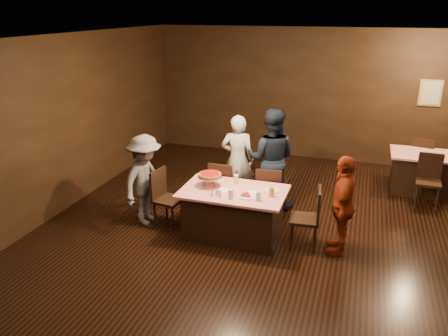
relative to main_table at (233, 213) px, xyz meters
The scene contains 23 objects.
room 2.10m from the main_table, 41.22° to the right, with size 10.00×10.04×3.02m.
main_table is the anchor object (origin of this frame).
back_table 4.13m from the main_table, 43.30° to the left, with size 1.30×0.90×0.77m, color #AC160B.
chair_far_left 0.85m from the main_table, 118.07° to the left, with size 0.42×0.42×0.95m, color black.
chair_far_right 0.85m from the main_table, 61.93° to the left, with size 0.42×0.42×0.95m, color black.
chair_end_left 1.10m from the main_table, behind, with size 0.42×0.42×0.95m, color black.
chair_end_right 1.10m from the main_table, ahead, with size 0.42×0.42×0.95m, color black.
chair_back_near 3.68m from the main_table, 35.34° to the left, with size 0.42×0.42×0.95m, color black.
chair_back_far 4.56m from the main_table, 48.80° to the left, with size 0.42×0.42×0.95m, color black.
diner_white_jacket 1.38m from the main_table, 103.77° to the left, with size 0.60×0.39×1.64m, color beige.
diner_navy_hoodie 1.40m from the main_table, 76.63° to the left, with size 0.87×0.68×1.79m, color black.
diner_grey_knit 1.54m from the main_table, behind, with size 0.98×0.56×1.52m, color slate.
diner_red_shirt 1.66m from the main_table, ahead, with size 0.87×0.36×1.49m, color maroon.
pizza_stand 0.70m from the main_table, behind, with size 0.38×0.38×0.22m.
plate_with_slice 0.51m from the main_table, 35.75° to the right, with size 0.25×0.25×0.06m.
plate_empty 0.69m from the main_table, 15.26° to the left, with size 0.25×0.25×0.01m, color white.
glass_front_left 0.55m from the main_table, 80.54° to the right, with size 0.08×0.08×0.14m, color silver.
glass_front_right 0.69m from the main_table, 29.05° to the right, with size 0.08×0.08×0.14m, color silver.
glass_amber 0.75m from the main_table, ahead, with size 0.08×0.08×0.14m, color #BF7F26.
glass_back 0.55m from the main_table, 99.46° to the left, with size 0.08×0.08×0.14m, color silver.
condiments 0.55m from the main_table, 122.43° to the right, with size 0.17×0.10×0.09m.
napkin_center 0.49m from the main_table, ahead, with size 0.16×0.16×0.01m, color white.
napkin_left 0.42m from the main_table, 161.57° to the right, with size 0.16×0.16×0.01m, color white.
Camera 1 is at (0.89, -5.12, 3.40)m, focal length 35.00 mm.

